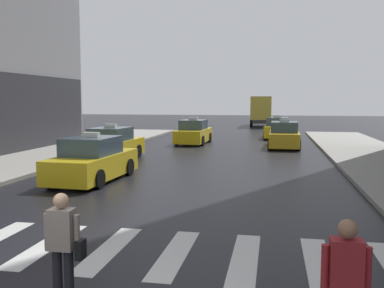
{
  "coord_description": "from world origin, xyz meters",
  "views": [
    {
      "loc": [
        3.19,
        -4.98,
        2.97
      ],
      "look_at": [
        0.75,
        8.0,
        1.63
      ],
      "focal_mm": 40.63,
      "sensor_mm": 36.0,
      "label": 1
    }
  ],
  "objects_px": {
    "taxi_fifth": "(277,129)",
    "box_truck": "(260,110)",
    "taxi_lead": "(93,161)",
    "pedestrian_with_handbag": "(63,242)",
    "taxi_second": "(111,146)",
    "taxi_fourth": "(194,133)",
    "taxi_third": "(284,136)",
    "pedestrian_plain_coat": "(346,281)"
  },
  "relations": [
    {
      "from": "taxi_third",
      "to": "pedestrian_plain_coat",
      "type": "relative_size",
      "value": 2.76
    },
    {
      "from": "taxi_fourth",
      "to": "box_truck",
      "type": "distance_m",
      "value": 21.13
    },
    {
      "from": "taxi_second",
      "to": "taxi_third",
      "type": "bearing_deg",
      "value": 41.25
    },
    {
      "from": "taxi_fifth",
      "to": "pedestrian_plain_coat",
      "type": "relative_size",
      "value": 2.79
    },
    {
      "from": "taxi_lead",
      "to": "pedestrian_plain_coat",
      "type": "bearing_deg",
      "value": -53.49
    },
    {
      "from": "taxi_lead",
      "to": "pedestrian_with_handbag",
      "type": "relative_size",
      "value": 2.8
    },
    {
      "from": "taxi_fourth",
      "to": "pedestrian_with_handbag",
      "type": "distance_m",
      "value": 23.6
    },
    {
      "from": "pedestrian_with_handbag",
      "to": "box_truck",
      "type": "bearing_deg",
      "value": 88.08
    },
    {
      "from": "taxi_third",
      "to": "box_truck",
      "type": "height_order",
      "value": "box_truck"
    },
    {
      "from": "taxi_second",
      "to": "box_truck",
      "type": "distance_m",
      "value": 30.33
    },
    {
      "from": "taxi_third",
      "to": "box_truck",
      "type": "xyz_separation_m",
      "value": [
        -2.15,
        22.15,
        1.13
      ]
    },
    {
      "from": "taxi_second",
      "to": "box_truck",
      "type": "height_order",
      "value": "box_truck"
    },
    {
      "from": "taxi_lead",
      "to": "taxi_second",
      "type": "relative_size",
      "value": 1.0
    },
    {
      "from": "taxi_fifth",
      "to": "pedestrian_with_handbag",
      "type": "bearing_deg",
      "value": -96.44
    },
    {
      "from": "taxi_fourth",
      "to": "box_truck",
      "type": "height_order",
      "value": "box_truck"
    },
    {
      "from": "box_truck",
      "to": "pedestrian_plain_coat",
      "type": "distance_m",
      "value": 44.96
    },
    {
      "from": "taxi_lead",
      "to": "taxi_fourth",
      "type": "xyz_separation_m",
      "value": [
        1.17,
        14.2,
        0.0
      ]
    },
    {
      "from": "taxi_third",
      "to": "taxi_fourth",
      "type": "bearing_deg",
      "value": 166.8
    },
    {
      "from": "taxi_fourth",
      "to": "pedestrian_plain_coat",
      "type": "relative_size",
      "value": 2.78
    },
    {
      "from": "box_truck",
      "to": "pedestrian_with_handbag",
      "type": "bearing_deg",
      "value": -91.92
    },
    {
      "from": "taxi_lead",
      "to": "taxi_fifth",
      "type": "bearing_deg",
      "value": 70.72
    },
    {
      "from": "taxi_lead",
      "to": "pedestrian_with_handbag",
      "type": "height_order",
      "value": "taxi_lead"
    },
    {
      "from": "taxi_third",
      "to": "pedestrian_with_handbag",
      "type": "bearing_deg",
      "value": -99.33
    },
    {
      "from": "box_truck",
      "to": "pedestrian_with_handbag",
      "type": "relative_size",
      "value": 4.62
    },
    {
      "from": "taxi_fifth",
      "to": "taxi_second",
      "type": "bearing_deg",
      "value": -119.84
    },
    {
      "from": "pedestrian_with_handbag",
      "to": "pedestrian_plain_coat",
      "type": "xyz_separation_m",
      "value": [
        3.79,
        -0.68,
        0.01
      ]
    },
    {
      "from": "pedestrian_plain_coat",
      "to": "taxi_second",
      "type": "bearing_deg",
      "value": 119.68
    },
    {
      "from": "taxi_lead",
      "to": "taxi_third",
      "type": "distance_m",
      "value": 14.67
    },
    {
      "from": "taxi_second",
      "to": "taxi_third",
      "type": "xyz_separation_m",
      "value": [
        8.53,
        7.48,
        0.0
      ]
    },
    {
      "from": "pedestrian_with_handbag",
      "to": "taxi_second",
      "type": "bearing_deg",
      "value": 108.59
    },
    {
      "from": "taxi_third",
      "to": "pedestrian_with_handbag",
      "type": "height_order",
      "value": "taxi_third"
    },
    {
      "from": "pedestrian_plain_coat",
      "to": "taxi_lead",
      "type": "bearing_deg",
      "value": 126.51
    },
    {
      "from": "taxi_lead",
      "to": "taxi_third",
      "type": "relative_size",
      "value": 1.01
    },
    {
      "from": "pedestrian_with_handbag",
      "to": "pedestrian_plain_coat",
      "type": "height_order",
      "value": "same"
    },
    {
      "from": "taxi_fifth",
      "to": "box_truck",
      "type": "xyz_separation_m",
      "value": [
        -1.77,
        15.41,
        1.13
      ]
    },
    {
      "from": "taxi_second",
      "to": "taxi_lead",
      "type": "bearing_deg",
      "value": -75.94
    },
    {
      "from": "taxi_second",
      "to": "taxi_fifth",
      "type": "distance_m",
      "value": 16.4
    },
    {
      "from": "taxi_third",
      "to": "pedestrian_plain_coat",
      "type": "xyz_separation_m",
      "value": [
        0.17,
        -22.74,
        0.21
      ]
    },
    {
      "from": "taxi_fifth",
      "to": "box_truck",
      "type": "height_order",
      "value": "box_truck"
    },
    {
      "from": "pedestrian_with_handbag",
      "to": "taxi_fourth",
      "type": "bearing_deg",
      "value": 95.86
    },
    {
      "from": "pedestrian_with_handbag",
      "to": "taxi_fifth",
      "type": "bearing_deg",
      "value": 83.56
    },
    {
      "from": "taxi_second",
      "to": "taxi_fourth",
      "type": "bearing_deg",
      "value": 74.32
    }
  ]
}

